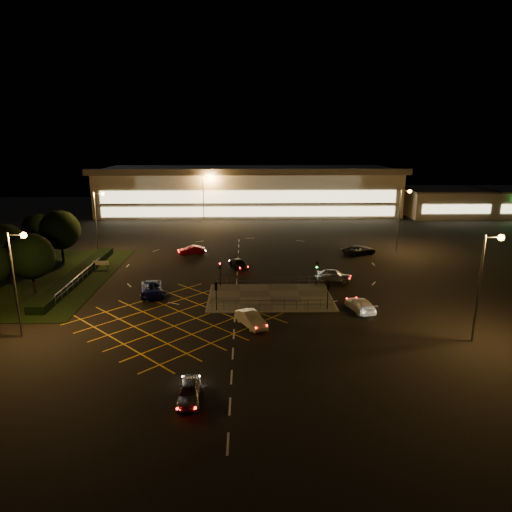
{
  "coord_description": "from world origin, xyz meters",
  "views": [
    {
      "loc": [
        -0.84,
        -52.15,
        18.32
      ],
      "look_at": [
        0.63,
        9.55,
        2.0
      ],
      "focal_mm": 32.0,
      "sensor_mm": 36.0,
      "label": 1
    }
  ],
  "objects_px": {
    "signal_ne": "(317,268)",
    "car_approach_white": "(360,305)",
    "signal_nw": "(220,269)",
    "car_near_silver": "(189,392)",
    "car_far_dkgrey": "(239,264)",
    "car_circ_red": "(192,250)",
    "signal_se": "(328,289)",
    "signal_sw": "(216,290)",
    "car_right_silver": "(334,275)",
    "car_east_grey": "(360,250)",
    "car_left_blue": "(152,289)",
    "car_queue_white": "(251,319)"
  },
  "relations": [
    {
      "from": "signal_ne",
      "to": "car_left_blue",
      "type": "xyz_separation_m",
      "value": [
        -19.97,
        -2.79,
        -1.61
      ]
    },
    {
      "from": "car_far_dkgrey",
      "to": "car_approach_white",
      "type": "bearing_deg",
      "value": -72.99
    },
    {
      "from": "car_left_blue",
      "to": "car_approach_white",
      "type": "xyz_separation_m",
      "value": [
        23.47,
        -5.48,
        -0.07
      ]
    },
    {
      "from": "car_near_silver",
      "to": "car_east_grey",
      "type": "height_order",
      "value": "car_east_grey"
    },
    {
      "from": "signal_ne",
      "to": "car_right_silver",
      "type": "relative_size",
      "value": 0.7
    },
    {
      "from": "signal_nw",
      "to": "car_right_silver",
      "type": "height_order",
      "value": "signal_nw"
    },
    {
      "from": "signal_se",
      "to": "car_near_silver",
      "type": "distance_m",
      "value": 21.55
    },
    {
      "from": "car_far_dkgrey",
      "to": "car_circ_red",
      "type": "distance_m",
      "value": 10.98
    },
    {
      "from": "car_far_dkgrey",
      "to": "car_right_silver",
      "type": "bearing_deg",
      "value": -48.15
    },
    {
      "from": "signal_se",
      "to": "car_queue_white",
      "type": "distance_m",
      "value": 9.41
    },
    {
      "from": "signal_se",
      "to": "signal_ne",
      "type": "xyz_separation_m",
      "value": [
        0.0,
        7.99,
        0.0
      ]
    },
    {
      "from": "car_left_blue",
      "to": "car_east_grey",
      "type": "height_order",
      "value": "car_east_grey"
    },
    {
      "from": "car_queue_white",
      "to": "car_near_silver",
      "type": "bearing_deg",
      "value": -137.16
    },
    {
      "from": "car_circ_red",
      "to": "car_east_grey",
      "type": "xyz_separation_m",
      "value": [
        26.66,
        -0.87,
        0.08
      ]
    },
    {
      "from": "signal_nw",
      "to": "car_queue_white",
      "type": "relative_size",
      "value": 0.72
    },
    {
      "from": "signal_sw",
      "to": "car_east_grey",
      "type": "xyz_separation_m",
      "value": [
        21.28,
        23.48,
        -1.61
      ]
    },
    {
      "from": "signal_nw",
      "to": "car_circ_red",
      "type": "height_order",
      "value": "signal_nw"
    },
    {
      "from": "car_east_grey",
      "to": "signal_nw",
      "type": "bearing_deg",
      "value": 99.08
    },
    {
      "from": "signal_nw",
      "to": "signal_ne",
      "type": "distance_m",
      "value": 12.0
    },
    {
      "from": "car_queue_white",
      "to": "car_approach_white",
      "type": "distance_m",
      "value": 12.42
    },
    {
      "from": "signal_se",
      "to": "car_queue_white",
      "type": "bearing_deg",
      "value": 25.92
    },
    {
      "from": "signal_nw",
      "to": "car_near_silver",
      "type": "relative_size",
      "value": 0.79
    },
    {
      "from": "car_approach_white",
      "to": "signal_nw",
      "type": "bearing_deg",
      "value": -40.9
    },
    {
      "from": "car_approach_white",
      "to": "car_east_grey",
      "type": "bearing_deg",
      "value": -116.5
    },
    {
      "from": "signal_nw",
      "to": "car_queue_white",
      "type": "xyz_separation_m",
      "value": [
        3.67,
        -12.04,
        -1.65
      ]
    },
    {
      "from": "car_approach_white",
      "to": "car_circ_red",
      "type": "bearing_deg",
      "value": -62.54
    },
    {
      "from": "signal_ne",
      "to": "signal_sw",
      "type": "bearing_deg",
      "value": -146.35
    },
    {
      "from": "signal_nw",
      "to": "signal_ne",
      "type": "relative_size",
      "value": 1.0
    },
    {
      "from": "signal_se",
      "to": "car_approach_white",
      "type": "relative_size",
      "value": 0.66
    },
    {
      "from": "signal_se",
      "to": "signal_sw",
      "type": "bearing_deg",
      "value": 0.0
    },
    {
      "from": "signal_se",
      "to": "car_far_dkgrey",
      "type": "relative_size",
      "value": 0.74
    },
    {
      "from": "signal_se",
      "to": "car_approach_white",
      "type": "xyz_separation_m",
      "value": [
        3.5,
        -0.28,
        -1.68
      ]
    },
    {
      "from": "signal_nw",
      "to": "car_near_silver",
      "type": "xyz_separation_m",
      "value": [
        -0.95,
        -25.13,
        -1.69
      ]
    },
    {
      "from": "car_east_grey",
      "to": "car_approach_white",
      "type": "height_order",
      "value": "car_east_grey"
    },
    {
      "from": "signal_sw",
      "to": "signal_nw",
      "type": "distance_m",
      "value": 7.99
    },
    {
      "from": "signal_sw",
      "to": "car_approach_white",
      "type": "distance_m",
      "value": 15.59
    },
    {
      "from": "signal_nw",
      "to": "car_circ_red",
      "type": "bearing_deg",
      "value": 108.2
    },
    {
      "from": "signal_ne",
      "to": "car_far_dkgrey",
      "type": "relative_size",
      "value": 0.74
    },
    {
      "from": "car_far_dkgrey",
      "to": "car_right_silver",
      "type": "xyz_separation_m",
      "value": [
        12.44,
        -6.19,
        0.15
      ]
    },
    {
      "from": "signal_nw",
      "to": "car_east_grey",
      "type": "relative_size",
      "value": 0.58
    },
    {
      "from": "car_far_dkgrey",
      "to": "signal_ne",
      "type": "bearing_deg",
      "value": -62.11
    },
    {
      "from": "signal_sw",
      "to": "signal_ne",
      "type": "height_order",
      "value": "same"
    },
    {
      "from": "signal_ne",
      "to": "car_queue_white",
      "type": "bearing_deg",
      "value": -124.7
    },
    {
      "from": "car_queue_white",
      "to": "car_circ_red",
      "type": "xyz_separation_m",
      "value": [
        -9.05,
        28.4,
        -0.03
      ]
    },
    {
      "from": "car_right_silver",
      "to": "car_approach_white",
      "type": "bearing_deg",
      "value": -156.69
    },
    {
      "from": "signal_nw",
      "to": "car_east_grey",
      "type": "height_order",
      "value": "signal_nw"
    },
    {
      "from": "signal_ne",
      "to": "car_approach_white",
      "type": "bearing_deg",
      "value": -67.06
    },
    {
      "from": "car_left_blue",
      "to": "car_queue_white",
      "type": "bearing_deg",
      "value": -51.05
    },
    {
      "from": "car_queue_white",
      "to": "car_right_silver",
      "type": "relative_size",
      "value": 0.96
    },
    {
      "from": "car_far_dkgrey",
      "to": "car_approach_white",
      "type": "height_order",
      "value": "car_approach_white"
    }
  ]
}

